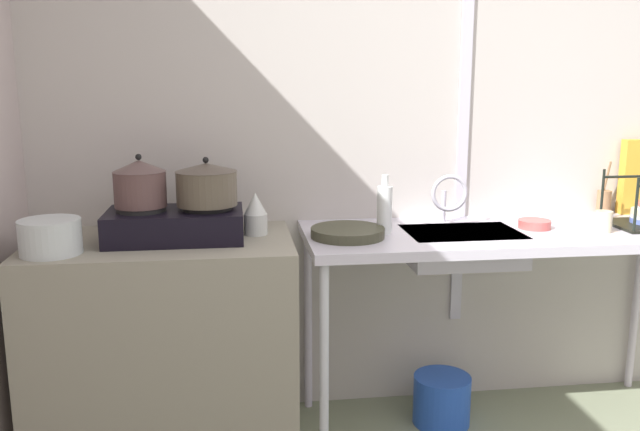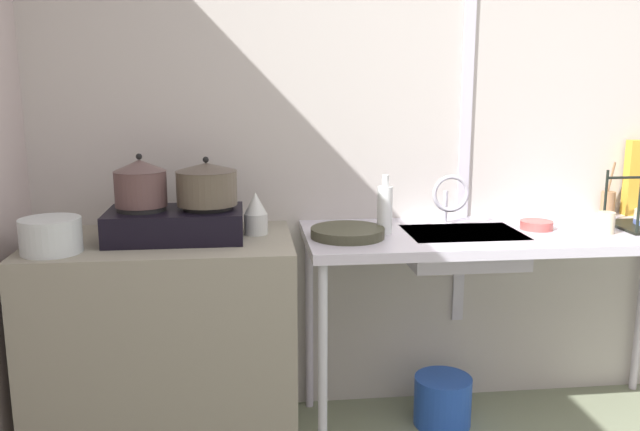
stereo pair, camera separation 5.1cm
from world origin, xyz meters
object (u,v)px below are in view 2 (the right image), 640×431
at_px(bottle_by_sink, 385,209).
at_px(bucket_on_floor, 443,401).
at_px(cup_by_rack, 606,223).
at_px(small_bowl_on_drainboard, 536,225).
at_px(stove, 175,224).
at_px(pot_beside_stove, 51,236).
at_px(pot_on_right_burner, 207,184).
at_px(pot_on_left_burner, 140,183).
at_px(frying_pan, 348,233).
at_px(utensil_jar, 608,203).
at_px(percolator, 256,214).
at_px(faucet, 450,195).
at_px(sink_basin, 463,247).

height_order(bottle_by_sink, bucket_on_floor, bottle_by_sink).
relative_size(cup_by_rack, small_bowl_on_drainboard, 0.65).
distance_m(stove, pot_beside_stove, 0.46).
bearing_deg(pot_on_right_burner, pot_on_left_burner, 180.00).
bearing_deg(bottle_by_sink, cup_by_rack, -6.51).
bearing_deg(cup_by_rack, frying_pan, 177.30).
bearing_deg(small_bowl_on_drainboard, utensil_jar, 28.18).
relative_size(pot_on_left_burner, percolator, 1.18).
distance_m(faucet, bucket_on_floor, 0.91).
xyz_separation_m(sink_basin, frying_pan, (-0.49, -0.04, 0.08)).
xyz_separation_m(bottle_by_sink, bucket_on_floor, (0.28, 0.03, -0.88)).
bearing_deg(bucket_on_floor, faucet, 73.58).
relative_size(pot_on_right_burner, pot_beside_stove, 1.10).
relative_size(pot_on_right_burner, bottle_by_sink, 1.00).
distance_m(percolator, bottle_by_sink, 0.53).
xyz_separation_m(pot_on_left_burner, frying_pan, (0.80, -0.04, -0.21)).
distance_m(sink_basin, utensil_jar, 0.82).
height_order(pot_on_left_burner, sink_basin, pot_on_left_burner).
bearing_deg(stove, bucket_on_floor, 1.86).
bearing_deg(pot_on_left_burner, stove, 0.00).
xyz_separation_m(faucet, frying_pan, (-0.47, -0.17, -0.11)).
bearing_deg(pot_beside_stove, bottle_by_sink, 7.57).
xyz_separation_m(pot_on_left_burner, small_bowl_on_drainboard, (1.62, 0.01, -0.21)).
height_order(stove, cup_by_rack, stove).
distance_m(faucet, frying_pan, 0.51).
bearing_deg(sink_basin, stove, 179.72).
xyz_separation_m(utensil_jar, bucket_on_floor, (-0.82, -0.22, -0.83)).
relative_size(sink_basin, bucket_on_floor, 1.87).
xyz_separation_m(percolator, cup_by_rack, (1.42, -0.15, -0.04)).
distance_m(cup_by_rack, bottle_by_sink, 0.91).
distance_m(stove, cup_by_rack, 1.74).
distance_m(percolator, small_bowl_on_drainboard, 1.18).
xyz_separation_m(cup_by_rack, bucket_on_floor, (-0.62, 0.13, -0.82)).
relative_size(frying_pan, small_bowl_on_drainboard, 2.18).
relative_size(pot_beside_stove, cup_by_rack, 2.46).
bearing_deg(faucet, utensil_jar, 9.03).
xyz_separation_m(sink_basin, faucet, (-0.02, 0.13, 0.20)).
bearing_deg(cup_by_rack, stove, 176.95).
xyz_separation_m(pot_on_left_burner, sink_basin, (1.29, -0.01, -0.29)).
distance_m(pot_on_right_burner, bottle_by_sink, 0.72).
height_order(faucet, bottle_by_sink, bottle_by_sink).
height_order(pot_on_left_burner, cup_by_rack, pot_on_left_burner).
bearing_deg(percolator, pot_on_right_burner, -163.70).
bearing_deg(faucet, bottle_by_sink, -159.18).
bearing_deg(frying_pan, small_bowl_on_drainboard, 3.90).
bearing_deg(pot_on_left_burner, cup_by_rack, -2.84).
distance_m(stove, pot_on_left_burner, 0.21).
xyz_separation_m(faucet, bucket_on_floor, (-0.03, -0.09, -0.91)).
height_order(faucet, utensil_jar, utensil_jar).
bearing_deg(cup_by_rack, pot_on_left_burner, 177.16).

